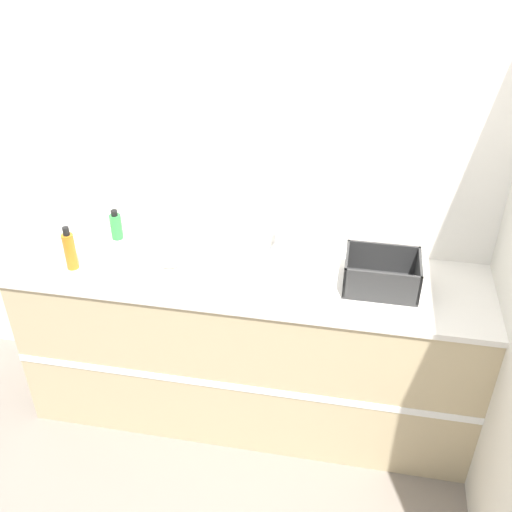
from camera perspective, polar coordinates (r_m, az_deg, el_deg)
The scene contains 8 objects.
ground_plane at distance 3.30m, azimuth -1.61°, elevation -17.88°, with size 12.00×12.00×0.00m, color slate.
wall_back at distance 2.93m, azimuth 0.40°, elevation 7.65°, with size 4.69×0.06×2.60m.
counter_cabinet at distance 3.15m, azimuth -0.68°, elevation -8.60°, with size 2.31×0.59×0.94m.
sink at distance 2.87m, azimuth 1.55°, elevation -0.97°, with size 0.49×0.34×0.22m.
paper_towel_roll at distance 2.88m, azimuth -8.37°, elevation 1.54°, with size 0.13×0.13×0.26m.
dish_rack at distance 2.79m, azimuth 11.84°, elevation -1.88°, with size 0.34×0.25×0.16m.
bottle_green at distance 3.16m, azimuth -13.18°, elevation 2.80°, with size 0.06×0.06×0.16m.
bottle_amber at distance 2.97m, azimuth -17.31°, elevation 0.53°, with size 0.06×0.06×0.23m.
Camera 1 is at (0.46, -2.00, 2.58)m, focal length 42.00 mm.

